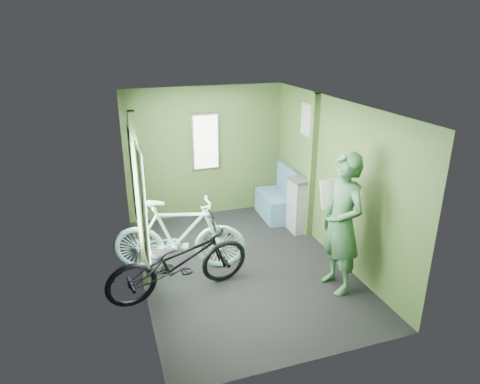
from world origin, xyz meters
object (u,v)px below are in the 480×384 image
(bicycle_black, at_px, (182,294))
(waste_box, at_px, (299,205))
(passenger, at_px, (342,224))
(bicycle_mint, at_px, (181,270))
(bench_seat, at_px, (277,202))

(bicycle_black, height_order, waste_box, waste_box)
(waste_box, bearing_deg, bicycle_black, -151.47)
(bicycle_black, distance_m, passenger, 2.22)
(bicycle_mint, xyz_separation_m, waste_box, (2.12, 0.64, 0.46))
(bicycle_mint, height_order, waste_box, waste_box)
(waste_box, relative_size, bench_seat, 0.99)
(bicycle_mint, bearing_deg, passenger, -103.80)
(bicycle_black, height_order, passenger, passenger)
(bicycle_mint, distance_m, waste_box, 2.26)
(passenger, height_order, waste_box, passenger)
(bicycle_black, height_order, bicycle_mint, bicycle_mint)
(bicycle_black, xyz_separation_m, bench_seat, (2.11, 1.86, 0.27))
(bicycle_black, xyz_separation_m, bicycle_mint, (0.10, 0.57, 0.00))
(bicycle_mint, relative_size, waste_box, 1.97)
(waste_box, bearing_deg, passenger, -98.65)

